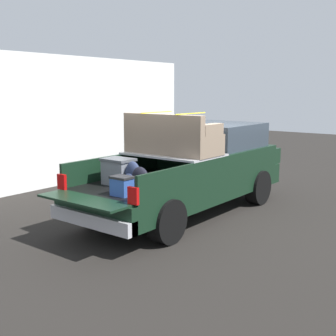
{
  "coord_description": "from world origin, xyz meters",
  "views": [
    {
      "loc": [
        -7.63,
        -5.5,
        2.67
      ],
      "look_at": [
        -0.6,
        0.0,
        1.1
      ],
      "focal_mm": 47.21,
      "sensor_mm": 36.0,
      "label": 1
    }
  ],
  "objects": [
    {
      "name": "ground_plane",
      "position": [
        0.0,
        0.0,
        0.0
      ],
      "size": [
        40.0,
        40.0,
        0.0
      ],
      "primitive_type": "plane",
      "color": "black"
    },
    {
      "name": "trash_can",
      "position": [
        3.23,
        3.06,
        0.5
      ],
      "size": [
        0.6,
        0.6,
        0.98
      ],
      "color": "#1E592D",
      "rests_on": "ground_plane"
    },
    {
      "name": "building_facade",
      "position": [
        1.22,
        4.7,
        1.82
      ],
      "size": [
        8.67,
        0.36,
        3.65
      ],
      "primitive_type": "cube",
      "color": "white",
      "rests_on": "ground_plane"
    },
    {
      "name": "pickup_truck",
      "position": [
        0.37,
        0.0,
        0.98
      ],
      "size": [
        6.05,
        2.06,
        2.23
      ],
      "color": "black",
      "rests_on": "ground_plane"
    }
  ]
}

